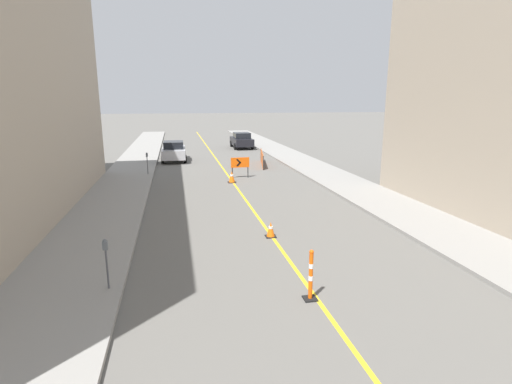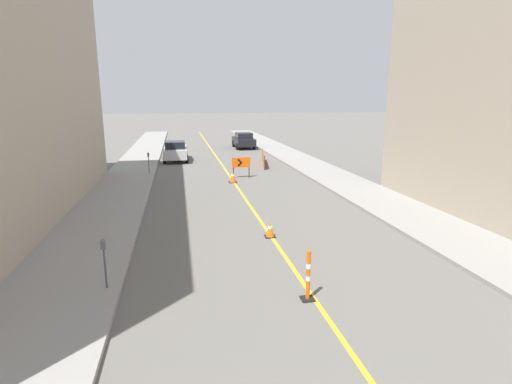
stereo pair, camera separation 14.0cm
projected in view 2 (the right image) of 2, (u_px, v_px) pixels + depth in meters
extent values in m
cube|color=gold|center=(221.00, 163.00, 31.03)|extent=(0.12, 63.24, 0.01)
cube|color=gray|center=(136.00, 165.00, 29.84)|extent=(3.15, 63.24, 0.14)
cube|color=gray|center=(299.00, 160.00, 32.19)|extent=(3.15, 63.24, 0.14)
cube|color=black|center=(270.00, 236.00, 14.43)|extent=(0.37, 0.37, 0.03)
cone|color=orange|center=(270.00, 229.00, 14.37)|extent=(0.30, 0.30, 0.53)
cylinder|color=white|center=(270.00, 227.00, 14.35)|extent=(0.16, 0.16, 0.09)
cube|color=black|center=(233.00, 182.00, 23.89)|extent=(0.47, 0.47, 0.03)
cone|color=orange|center=(233.00, 177.00, 23.82)|extent=(0.37, 0.37, 0.67)
cylinder|color=white|center=(233.00, 175.00, 23.80)|extent=(0.19, 0.19, 0.11)
cube|color=black|center=(308.00, 299.00, 9.91)|extent=(0.33, 0.33, 0.04)
cylinder|color=#EF560C|center=(308.00, 276.00, 9.77)|extent=(0.10, 0.10, 1.19)
cylinder|color=white|center=(308.00, 278.00, 9.78)|extent=(0.12, 0.12, 0.12)
cylinder|color=white|center=(309.00, 266.00, 9.71)|extent=(0.12, 0.12, 0.12)
sphere|color=#EF560C|center=(309.00, 252.00, 9.63)|extent=(0.11, 0.11, 0.11)
cube|color=#EF560C|center=(241.00, 162.00, 25.12)|extent=(1.18, 0.13, 0.63)
cube|color=black|center=(240.00, 161.00, 25.05)|extent=(0.31, 0.04, 0.31)
cube|color=black|center=(240.00, 164.00, 25.09)|extent=(0.31, 0.04, 0.31)
cylinder|color=black|center=(233.00, 173.00, 25.18)|extent=(0.06, 0.06, 0.67)
cylinder|color=black|center=(249.00, 172.00, 25.36)|extent=(0.06, 0.06, 0.67)
cube|color=#EF560C|center=(263.00, 158.00, 30.16)|extent=(0.80, 4.45, 1.02)
cylinder|color=#262626|center=(265.00, 163.00, 27.96)|extent=(0.05, 0.05, 1.02)
cylinder|color=#262626|center=(262.00, 154.00, 32.36)|extent=(0.05, 0.05, 1.02)
cube|color=#B7B7BC|center=(176.00, 152.00, 32.29)|extent=(1.86, 4.32, 0.72)
cube|color=black|center=(175.00, 145.00, 31.94)|extent=(1.56, 1.96, 0.55)
cylinder|color=black|center=(165.00, 155.00, 33.49)|extent=(0.23, 0.64, 0.64)
cylinder|color=black|center=(186.00, 154.00, 33.80)|extent=(0.23, 0.64, 0.64)
cylinder|color=black|center=(165.00, 159.00, 30.94)|extent=(0.23, 0.64, 0.64)
cylinder|color=black|center=(187.00, 159.00, 31.25)|extent=(0.23, 0.64, 0.64)
cube|color=black|center=(244.00, 141.00, 40.72)|extent=(1.86, 4.32, 0.72)
cube|color=black|center=(244.00, 135.00, 40.37)|extent=(1.56, 1.95, 0.55)
cylinder|color=black|center=(234.00, 144.00, 41.92)|extent=(0.23, 0.64, 0.64)
cylinder|color=black|center=(250.00, 143.00, 42.24)|extent=(0.23, 0.64, 0.64)
cylinder|color=black|center=(237.00, 147.00, 39.37)|extent=(0.23, 0.64, 0.64)
cylinder|color=black|center=(254.00, 146.00, 39.69)|extent=(0.23, 0.64, 0.64)
cylinder|color=#4C4C51|center=(105.00, 269.00, 10.13)|extent=(0.05, 0.05, 1.05)
cube|color=#565B60|center=(103.00, 245.00, 9.98)|extent=(0.12, 0.10, 0.22)
sphere|color=#565B60|center=(103.00, 241.00, 9.96)|extent=(0.11, 0.11, 0.11)
cylinder|color=#4C4C51|center=(149.00, 165.00, 25.86)|extent=(0.05, 0.05, 1.12)
cube|color=#565B60|center=(148.00, 155.00, 25.71)|extent=(0.12, 0.10, 0.22)
sphere|color=#565B60|center=(148.00, 153.00, 25.68)|extent=(0.11, 0.11, 0.11)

